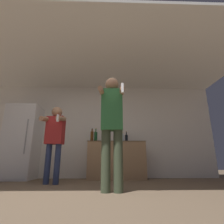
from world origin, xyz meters
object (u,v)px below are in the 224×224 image
at_px(bottle_green_wine, 92,136).
at_px(person_woman_foreground, 112,124).
at_px(person_man_side, 55,135).
at_px(bottle_amber_bourbon, 96,136).
at_px(refrigerator, 22,141).
at_px(bottle_red_label, 123,138).
at_px(bottle_clear_vodka, 126,138).

relative_size(bottle_green_wine, person_woman_foreground, 0.19).
xyz_separation_m(bottle_green_wine, person_man_side, (-0.70, -0.91, -0.11)).
bearing_deg(bottle_amber_bourbon, refrigerator, -178.92).
distance_m(bottle_amber_bourbon, person_man_side, 1.21).
xyz_separation_m(bottle_amber_bourbon, bottle_red_label, (0.70, 0.00, -0.04)).
height_order(bottle_amber_bourbon, bottle_red_label, bottle_amber_bourbon).
relative_size(refrigerator, bottle_red_label, 7.27).
bearing_deg(bottle_red_label, person_man_side, -148.76).
height_order(refrigerator, bottle_red_label, refrigerator).
bearing_deg(bottle_red_label, bottle_clear_vodka, 0.00).
relative_size(bottle_red_label, bottle_green_wine, 0.72).
bearing_deg(bottle_clear_vodka, bottle_green_wine, -180.00).
xyz_separation_m(bottle_red_label, bottle_green_wine, (-0.80, 0.00, 0.05)).
distance_m(bottle_amber_bourbon, bottle_red_label, 0.70).
distance_m(bottle_clear_vodka, bottle_amber_bourbon, 0.80).
bearing_deg(refrigerator, bottle_clear_vodka, 0.75).
xyz_separation_m(refrigerator, bottle_red_label, (2.56, 0.03, 0.10)).
relative_size(bottle_green_wine, person_man_side, 0.22).
xyz_separation_m(bottle_clear_vodka, person_woman_foreground, (-0.44, -1.86, -0.01)).
distance_m(refrigerator, person_man_side, 1.37).
bearing_deg(refrigerator, bottle_red_label, 0.78).
xyz_separation_m(bottle_clear_vodka, bottle_green_wine, (-0.90, -0.00, 0.05)).
relative_size(bottle_amber_bourbon, person_woman_foreground, 0.20).
relative_size(person_woman_foreground, person_man_side, 1.14).
relative_size(refrigerator, person_woman_foreground, 1.02).
height_order(bottle_clear_vodka, bottle_amber_bourbon, bottle_amber_bourbon).
distance_m(bottle_green_wine, person_man_side, 1.15).
bearing_deg(person_woman_foreground, bottle_clear_vodka, 76.74).
xyz_separation_m(refrigerator, bottle_green_wine, (1.75, 0.03, 0.15)).
relative_size(bottle_clear_vodka, bottle_green_wine, 0.80).
distance_m(person_woman_foreground, person_man_side, 1.50).
bearing_deg(person_woman_foreground, person_man_side, 140.65).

